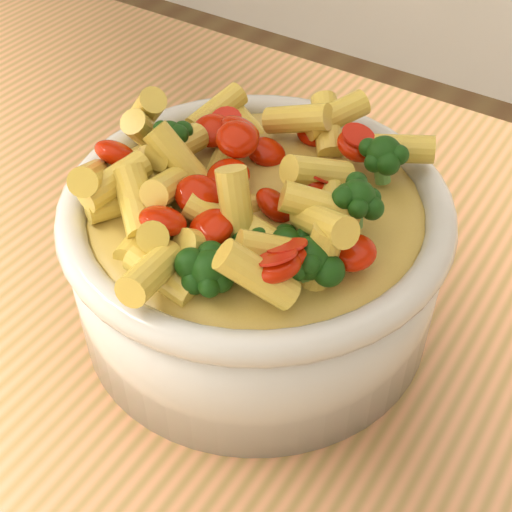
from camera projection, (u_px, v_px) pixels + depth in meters
The scene contains 3 objects.
table at pixel (126, 378), 0.61m from camera, with size 1.20×0.80×0.90m.
serving_bowl at pixel (256, 255), 0.49m from camera, with size 0.26×0.26×0.11m.
pasta_salad at pixel (256, 175), 0.44m from camera, with size 0.20×0.20×0.05m.
Camera 1 is at (0.30, -0.25, 1.29)m, focal length 50.00 mm.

